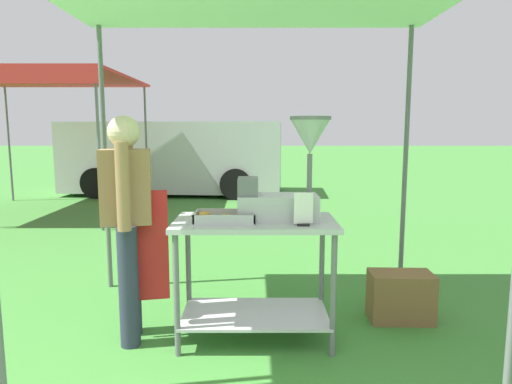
{
  "coord_description": "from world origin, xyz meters",
  "views": [
    {
      "loc": [
        0.18,
        -2.04,
        1.51
      ],
      "look_at": [
        0.17,
        1.27,
        1.05
      ],
      "focal_mm": 31.43,
      "sensor_mm": 36.0,
      "label": 1
    }
  ],
  "objects_px": {
    "neighbour_tent": "(42,80)",
    "vendor": "(129,217)",
    "supply_crate": "(402,297)",
    "donut_fryer": "(289,179)",
    "van_silver": "(177,157)",
    "menu_sign": "(304,212)",
    "donut_tray": "(225,218)",
    "donut_cart": "(256,256)"
  },
  "relations": [
    {
      "from": "menu_sign",
      "to": "van_silver",
      "type": "bearing_deg",
      "value": 105.97
    },
    {
      "from": "donut_fryer",
      "to": "supply_crate",
      "type": "relative_size",
      "value": 1.45
    },
    {
      "from": "donut_tray",
      "to": "neighbour_tent",
      "type": "bearing_deg",
      "value": 125.45
    },
    {
      "from": "donut_cart",
      "to": "donut_tray",
      "type": "xyz_separation_m",
      "value": [
        -0.22,
        -0.07,
        0.29
      ]
    },
    {
      "from": "donut_fryer",
      "to": "vendor",
      "type": "distance_m",
      "value": 1.15
    },
    {
      "from": "menu_sign",
      "to": "van_silver",
      "type": "relative_size",
      "value": 0.04
    },
    {
      "from": "donut_cart",
      "to": "donut_tray",
      "type": "bearing_deg",
      "value": -161.57
    },
    {
      "from": "donut_fryer",
      "to": "menu_sign",
      "type": "xyz_separation_m",
      "value": [
        0.09,
        -0.19,
        -0.2
      ]
    },
    {
      "from": "neighbour_tent",
      "to": "donut_fryer",
      "type": "bearing_deg",
      "value": -50.92
    },
    {
      "from": "donut_cart",
      "to": "donut_fryer",
      "type": "distance_m",
      "value": 0.6
    },
    {
      "from": "donut_cart",
      "to": "supply_crate",
      "type": "bearing_deg",
      "value": 14.79
    },
    {
      "from": "donut_tray",
      "to": "vendor",
      "type": "xyz_separation_m",
      "value": [
        -0.68,
        0.06,
        -0.0
      ]
    },
    {
      "from": "van_silver",
      "to": "neighbour_tent",
      "type": "bearing_deg",
      "value": -124.91
    },
    {
      "from": "donut_fryer",
      "to": "supply_crate",
      "type": "height_order",
      "value": "donut_fryer"
    },
    {
      "from": "supply_crate",
      "to": "neighbour_tent",
      "type": "xyz_separation_m",
      "value": [
        -4.94,
        4.63,
        2.18
      ]
    },
    {
      "from": "vendor",
      "to": "neighbour_tent",
      "type": "relative_size",
      "value": 0.52
    },
    {
      "from": "supply_crate",
      "to": "van_silver",
      "type": "height_order",
      "value": "van_silver"
    },
    {
      "from": "donut_fryer",
      "to": "supply_crate",
      "type": "distance_m",
      "value": 1.38
    },
    {
      "from": "supply_crate",
      "to": "donut_fryer",
      "type": "bearing_deg",
      "value": -161.81
    },
    {
      "from": "van_silver",
      "to": "vendor",
      "type": "bearing_deg",
      "value": -82.41
    },
    {
      "from": "menu_sign",
      "to": "neighbour_tent",
      "type": "bearing_deg",
      "value": 128.67
    },
    {
      "from": "donut_cart",
      "to": "supply_crate",
      "type": "relative_size",
      "value": 2.28
    },
    {
      "from": "menu_sign",
      "to": "supply_crate",
      "type": "distance_m",
      "value": 1.25
    },
    {
      "from": "donut_cart",
      "to": "menu_sign",
      "type": "bearing_deg",
      "value": -30.7
    },
    {
      "from": "donut_fryer",
      "to": "van_silver",
      "type": "height_order",
      "value": "van_silver"
    },
    {
      "from": "donut_tray",
      "to": "van_silver",
      "type": "xyz_separation_m",
      "value": [
        -1.7,
        7.68,
        -0.03
      ]
    },
    {
      "from": "donut_fryer",
      "to": "menu_sign",
      "type": "relative_size",
      "value": 3.27
    },
    {
      "from": "neighbour_tent",
      "to": "donut_cart",
      "type": "bearing_deg",
      "value": -52.55
    },
    {
      "from": "vendor",
      "to": "supply_crate",
      "type": "distance_m",
      "value": 2.2
    },
    {
      "from": "donut_fryer",
      "to": "menu_sign",
      "type": "height_order",
      "value": "donut_fryer"
    },
    {
      "from": "vendor",
      "to": "supply_crate",
      "type": "relative_size",
      "value": 3.22
    },
    {
      "from": "donut_cart",
      "to": "neighbour_tent",
      "type": "relative_size",
      "value": 0.37
    },
    {
      "from": "vendor",
      "to": "van_silver",
      "type": "xyz_separation_m",
      "value": [
        -1.02,
        7.63,
        -0.03
      ]
    },
    {
      "from": "menu_sign",
      "to": "vendor",
      "type": "distance_m",
      "value": 1.23
    },
    {
      "from": "neighbour_tent",
      "to": "van_silver",
      "type": "bearing_deg",
      "value": 55.09
    },
    {
      "from": "supply_crate",
      "to": "van_silver",
      "type": "bearing_deg",
      "value": 112.8
    },
    {
      "from": "vendor",
      "to": "menu_sign",
      "type": "bearing_deg",
      "value": -8.18
    },
    {
      "from": "neighbour_tent",
      "to": "vendor",
      "type": "bearing_deg",
      "value": -59.76
    },
    {
      "from": "vendor",
      "to": "van_silver",
      "type": "height_order",
      "value": "van_silver"
    },
    {
      "from": "donut_cart",
      "to": "donut_fryer",
      "type": "relative_size",
      "value": 1.57
    },
    {
      "from": "menu_sign",
      "to": "van_silver",
      "type": "height_order",
      "value": "van_silver"
    },
    {
      "from": "donut_tray",
      "to": "menu_sign",
      "type": "relative_size",
      "value": 1.89
    }
  ]
}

